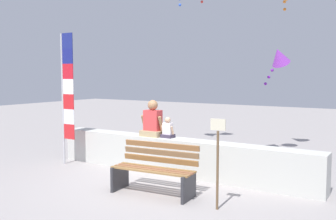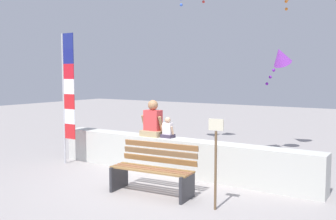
{
  "view_description": "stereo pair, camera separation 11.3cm",
  "coord_description": "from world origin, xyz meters",
  "px_view_note": "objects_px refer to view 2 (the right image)",
  "views": [
    {
      "loc": [
        4.15,
        -5.83,
        2.1
      ],
      "look_at": [
        -0.21,
        1.07,
        1.37
      ],
      "focal_mm": 41.05,
      "sensor_mm": 36.0,
      "label": 1
    },
    {
      "loc": [
        4.25,
        -5.77,
        2.1
      ],
      "look_at": [
        -0.21,
        1.07,
        1.37
      ],
      "focal_mm": 41.05,
      "sensor_mm": 36.0,
      "label": 2
    }
  ],
  "objects_px": {
    "person_adult": "(153,122)",
    "kite_purple": "(281,57)",
    "sign_post": "(216,157)",
    "flag_banner": "(67,91)",
    "person_child": "(168,130)",
    "park_bench": "(154,171)"
  },
  "relations": [
    {
      "from": "sign_post",
      "to": "flag_banner",
      "type": "bearing_deg",
      "value": 168.03
    },
    {
      "from": "person_adult",
      "to": "sign_post",
      "type": "bearing_deg",
      "value": -33.94
    },
    {
      "from": "flag_banner",
      "to": "sign_post",
      "type": "height_order",
      "value": "flag_banner"
    },
    {
      "from": "person_child",
      "to": "flag_banner",
      "type": "height_order",
      "value": "flag_banner"
    },
    {
      "from": "kite_purple",
      "to": "sign_post",
      "type": "distance_m",
      "value": 5.0
    },
    {
      "from": "flag_banner",
      "to": "person_adult",
      "type": "bearing_deg",
      "value": 17.2
    },
    {
      "from": "person_child",
      "to": "kite_purple",
      "type": "height_order",
      "value": "kite_purple"
    },
    {
      "from": "park_bench",
      "to": "person_child",
      "type": "bearing_deg",
      "value": 113.43
    },
    {
      "from": "person_adult",
      "to": "sign_post",
      "type": "relative_size",
      "value": 0.56
    },
    {
      "from": "person_adult",
      "to": "kite_purple",
      "type": "bearing_deg",
      "value": 59.55
    },
    {
      "from": "person_child",
      "to": "kite_purple",
      "type": "bearing_deg",
      "value": 65.15
    },
    {
      "from": "sign_post",
      "to": "kite_purple",
      "type": "bearing_deg",
      "value": 95.43
    },
    {
      "from": "park_bench",
      "to": "sign_post",
      "type": "distance_m",
      "value": 1.38
    },
    {
      "from": "person_adult",
      "to": "flag_banner",
      "type": "bearing_deg",
      "value": -162.8
    },
    {
      "from": "kite_purple",
      "to": "person_child",
      "type": "bearing_deg",
      "value": -114.85
    },
    {
      "from": "park_bench",
      "to": "kite_purple",
      "type": "bearing_deg",
      "value": 79.24
    },
    {
      "from": "person_child",
      "to": "kite_purple",
      "type": "distance_m",
      "value": 3.82
    },
    {
      "from": "park_bench",
      "to": "flag_banner",
      "type": "bearing_deg",
      "value": 166.07
    },
    {
      "from": "person_child",
      "to": "flag_banner",
      "type": "bearing_deg",
      "value": -165.45
    },
    {
      "from": "person_adult",
      "to": "kite_purple",
      "type": "height_order",
      "value": "kite_purple"
    },
    {
      "from": "person_adult",
      "to": "kite_purple",
      "type": "xyz_separation_m",
      "value": [
        1.84,
        3.13,
        1.51
      ]
    },
    {
      "from": "park_bench",
      "to": "person_child",
      "type": "xyz_separation_m",
      "value": [
        -0.59,
        1.37,
        0.53
      ]
    }
  ]
}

